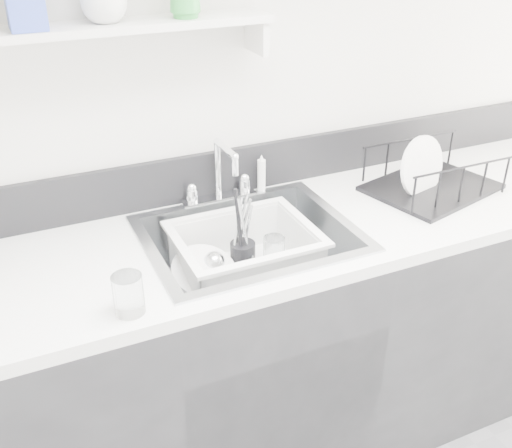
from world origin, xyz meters
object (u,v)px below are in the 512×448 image
wash_tub (245,255)px  dish_rack (434,170)px  sink (249,259)px  counter_run (250,350)px

wash_tub → dish_rack: bearing=0.7°
sink → dish_rack: 0.73m
counter_run → dish_rack: size_ratio=7.46×
wash_tub → dish_rack: (0.72, 0.01, 0.16)m
counter_run → wash_tub: bearing=116.0°
counter_run → dish_rack: (0.71, 0.03, 0.54)m
counter_run → sink: sink is taller
wash_tub → dish_rack: size_ratio=1.02×
counter_run → dish_rack: 0.89m
sink → wash_tub: 0.02m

